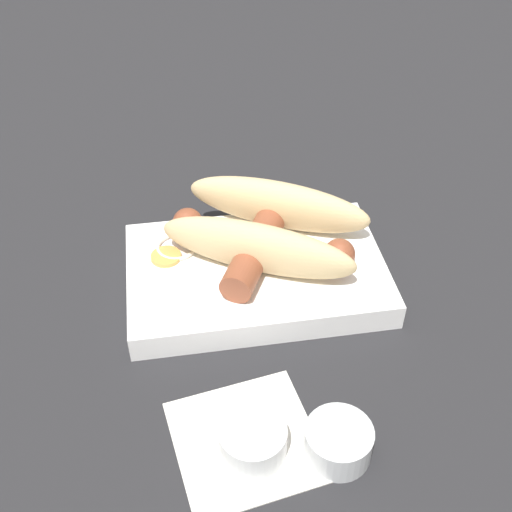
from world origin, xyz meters
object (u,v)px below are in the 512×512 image
at_px(sausage, 261,238).
at_px(bread_roll, 267,225).
at_px(condiment_cup_near, 253,442).
at_px(condiment_cup_far, 338,443).
at_px(food_tray, 256,274).

bearing_deg(sausage, bread_roll, 42.79).
relative_size(condiment_cup_near, condiment_cup_far, 1.00).
height_order(food_tray, condiment_cup_far, condiment_cup_far).
height_order(food_tray, sausage, sausage).
bearing_deg(condiment_cup_near, condiment_cup_far, -9.88).
height_order(sausage, condiment_cup_far, sausage).
height_order(condiment_cup_near, condiment_cup_far, same).
height_order(food_tray, condiment_cup_near, condiment_cup_near).
distance_m(bread_roll, sausage, 0.01).
xyz_separation_m(bread_roll, sausage, (-0.01, -0.01, -0.01)).
distance_m(bread_roll, condiment_cup_near, 0.22).
bearing_deg(food_tray, bread_roll, 59.10).
distance_m(bread_roll, condiment_cup_far, 0.23).
xyz_separation_m(bread_roll, condiment_cup_near, (-0.05, -0.22, -0.04)).
xyz_separation_m(food_tray, condiment_cup_far, (0.03, -0.20, -0.00)).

